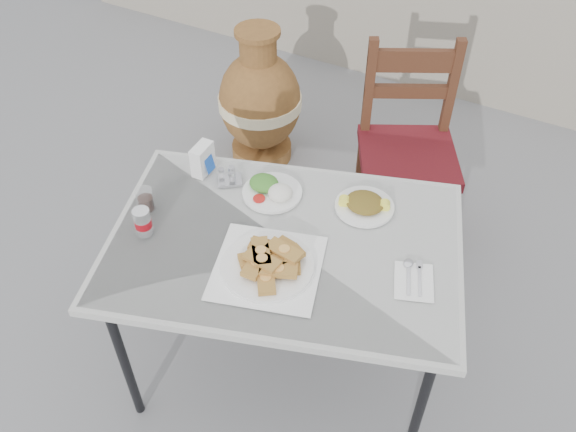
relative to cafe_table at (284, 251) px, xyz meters
The scene contains 13 objects.
ground 0.72m from the cafe_table, behind, with size 80.00×80.00×0.00m, color slate.
cafe_table is the anchor object (origin of this frame).
pide_plate 0.16m from the cafe_table, 85.14° to the right, with size 0.45×0.45×0.07m.
salad_rice_plate 0.27m from the cafe_table, 129.53° to the left, with size 0.23×0.23×0.06m.
salad_chopped_plate 0.35m from the cafe_table, 57.96° to the left, with size 0.23×0.23×0.05m.
soda_can 0.52m from the cafe_table, 156.02° to the right, with size 0.06×0.06×0.11m.
cola_glass 0.55m from the cafe_table, 169.50° to the right, with size 0.06×0.06×0.09m.
napkin_holder 0.52m from the cafe_table, 158.49° to the left, with size 0.07×0.11×0.13m.
condiment_caddy 0.40m from the cafe_table, 152.56° to the left, with size 0.12×0.12×0.07m.
cutlery_napkin 0.47m from the cafe_table, ahead, with size 0.18×0.20×0.01m.
chair 1.04m from the cafe_table, 83.21° to the left, with size 0.61×0.61×1.03m.
terracotta_urn 1.50m from the cafe_table, 124.15° to the left, with size 0.48×0.48×0.83m.
back_wall 2.53m from the cafe_table, 92.74° to the left, with size 6.00×0.25×1.20m, color gray.
Camera 1 is at (0.85, -1.33, 2.35)m, focal length 38.00 mm.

